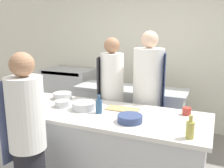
% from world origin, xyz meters
% --- Properties ---
extents(wall_back, '(8.00, 0.06, 2.80)m').
position_xyz_m(wall_back, '(0.00, 2.13, 1.40)').
color(wall_back, silver).
rests_on(wall_back, ground_plane).
extents(prep_counter, '(2.42, 0.90, 0.91)m').
position_xyz_m(prep_counter, '(0.00, 0.00, 0.46)').
color(prep_counter, '#B7BABC').
rests_on(prep_counter, ground_plane).
extents(pass_counter, '(1.78, 0.60, 0.91)m').
position_xyz_m(pass_counter, '(-0.06, 1.25, 0.46)').
color(pass_counter, '#B7BABC').
rests_on(pass_counter, ground_plane).
extents(oven_range, '(1.00, 0.63, 1.03)m').
position_xyz_m(oven_range, '(-1.57, 1.77, 0.52)').
color(oven_range, '#B7BABC').
rests_on(oven_range, ground_plane).
extents(chef_at_prep_near, '(0.36, 0.35, 1.64)m').
position_xyz_m(chef_at_prep_near, '(-0.36, -0.78, 0.83)').
color(chef_at_prep_near, black).
rests_on(chef_at_prep_near, ground_plane).
extents(chef_at_stove, '(0.45, 0.43, 1.81)m').
position_xyz_m(chef_at_stove, '(0.37, 0.72, 0.90)').
color(chef_at_stove, black).
rests_on(chef_at_stove, ground_plane).
extents(chef_at_pass_far, '(0.36, 0.34, 1.72)m').
position_xyz_m(chef_at_pass_far, '(-0.13, 0.64, 0.87)').
color(chef_at_pass_far, black).
rests_on(chef_at_pass_far, ground_plane).
extents(bottle_olive_oil, '(0.08, 0.08, 0.27)m').
position_xyz_m(bottle_olive_oil, '(-0.92, 0.06, 1.01)').
color(bottle_olive_oil, '#5B2319').
rests_on(bottle_olive_oil, prep_counter).
extents(bottle_vinegar, '(0.07, 0.07, 0.21)m').
position_xyz_m(bottle_vinegar, '(0.01, -0.04, 0.99)').
color(bottle_vinegar, '#2D5175').
rests_on(bottle_vinegar, prep_counter).
extents(bottle_wine, '(0.07, 0.07, 0.21)m').
position_xyz_m(bottle_wine, '(1.02, -0.32, 0.99)').
color(bottle_wine, '#B2A84C').
rests_on(bottle_wine, prep_counter).
extents(bowl_mixing_large, '(0.27, 0.27, 0.09)m').
position_xyz_m(bowl_mixing_large, '(-0.21, -0.00, 0.95)').
color(bowl_mixing_large, '#B7BABC').
rests_on(bowl_mixing_large, prep_counter).
extents(bowl_prep_small, '(0.24, 0.24, 0.08)m').
position_xyz_m(bowl_prep_small, '(-0.70, 0.28, 0.95)').
color(bowl_prep_small, '#B7BABC').
rests_on(bowl_prep_small, prep_counter).
extents(bowl_ceramic_blue, '(0.26, 0.26, 0.07)m').
position_xyz_m(bowl_ceramic_blue, '(0.42, -0.16, 0.95)').
color(bowl_ceramic_blue, navy).
rests_on(bowl_ceramic_blue, prep_counter).
extents(bowl_wooden_salad, '(0.18, 0.18, 0.07)m').
position_xyz_m(bowl_wooden_salad, '(-0.50, -0.01, 0.95)').
color(bowl_wooden_salad, '#B7BABC').
rests_on(bowl_wooden_salad, prep_counter).
extents(cup, '(0.09, 0.09, 0.08)m').
position_xyz_m(cup, '(0.92, 0.29, 0.95)').
color(cup, '#B2382D').
rests_on(cup, prep_counter).
extents(cutting_board, '(0.38, 0.18, 0.01)m').
position_xyz_m(cutting_board, '(0.21, 0.17, 0.92)').
color(cutting_board, tan).
rests_on(cutting_board, prep_counter).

